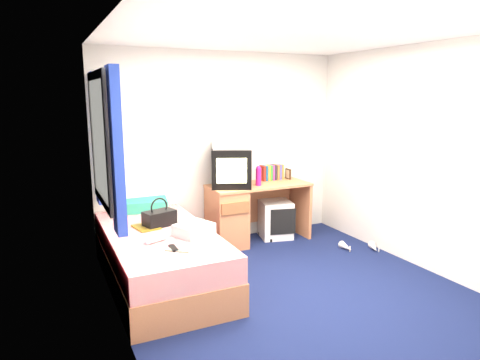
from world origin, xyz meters
name	(u,v)px	position (x,y,z in m)	size (l,w,h in m)	color
ground	(290,289)	(0.00, 0.00, 0.00)	(3.40, 3.40, 0.00)	#0C1438
room_shell	(294,141)	(0.00, 0.00, 1.45)	(3.40, 3.40, 3.40)	white
bed	(160,257)	(-1.10, 0.70, 0.27)	(1.01, 2.00, 0.54)	tan
pillow	(142,205)	(-1.07, 1.57, 0.60)	(0.57, 0.36, 0.12)	#1B7CAF
desk	(239,212)	(0.12, 1.44, 0.41)	(1.30, 0.55, 0.75)	tan
storage_cube	(275,219)	(0.66, 1.45, 0.25)	(0.39, 0.39, 0.49)	white
crt_tv	(231,168)	(0.02, 1.44, 0.99)	(0.61, 0.60, 0.47)	black
vcr	(231,145)	(0.02, 1.44, 1.27)	(0.47, 0.34, 0.09)	silver
book_row	(272,172)	(0.68, 1.60, 0.85)	(0.31, 0.13, 0.20)	maroon
picture_frame	(288,174)	(0.91, 1.55, 0.82)	(0.02, 0.12, 0.14)	#332011
pink_water_bottle	(258,177)	(0.35, 1.35, 0.86)	(0.07, 0.07, 0.22)	#C71C7A
aerosol_can	(250,177)	(0.31, 1.51, 0.83)	(0.04, 0.04, 0.16)	white
handbag	(159,218)	(-1.05, 0.88, 0.63)	(0.36, 0.26, 0.30)	black
towel	(194,229)	(-0.82, 0.45, 0.60)	(0.33, 0.28, 0.11)	silver
magazine	(146,227)	(-1.19, 0.87, 0.55)	(0.21, 0.28, 0.01)	yellow
water_bottle	(156,238)	(-1.21, 0.40, 0.58)	(0.07, 0.07, 0.20)	white
colour_swatch_fan	(178,250)	(-1.09, 0.09, 0.55)	(0.22, 0.06, 0.01)	gold
remote_control	(173,248)	(-1.12, 0.16, 0.55)	(0.05, 0.16, 0.02)	black
window_assembly	(104,143)	(-1.55, 0.90, 1.42)	(0.11, 1.42, 1.40)	silver
white_heels	(360,247)	(1.34, 0.55, 0.04)	(0.44, 0.39, 0.09)	silver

